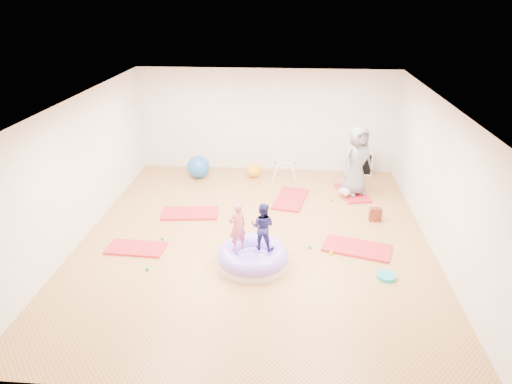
{
  "coord_description": "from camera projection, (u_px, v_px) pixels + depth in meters",
  "views": [
    {
      "loc": [
        0.67,
        -8.15,
        4.66
      ],
      "look_at": [
        0.0,
        0.3,
        0.9
      ],
      "focal_mm": 32.0,
      "sensor_mm": 36.0,
      "label": 1
    }
  ],
  "objects": [
    {
      "name": "backpack",
      "position": [
        375.0,
        214.0,
        10.01
      ],
      "size": [
        0.26,
        0.16,
        0.3
      ],
      "primitive_type": "cube",
      "rotation": [
        0.0,
        0.0,
        -0.0
      ],
      "color": "#B84321",
      "rests_on": "ground"
    },
    {
      "name": "gym_mat_front_left",
      "position": [
        136.0,
        248.0,
        8.95
      ],
      "size": [
        1.15,
        0.61,
        0.05
      ],
      "primitive_type": "cube",
      "rotation": [
        0.0,
        0.0,
        -0.05
      ],
      "color": "red",
      "rests_on": "ground"
    },
    {
      "name": "gym_mat_center_back",
      "position": [
        290.0,
        199.0,
        11.04
      ],
      "size": [
        0.91,
        1.42,
        0.05
      ],
      "primitive_type": "cube",
      "rotation": [
        0.0,
        0.0,
        1.37
      ],
      "color": "red",
      "rests_on": "ground"
    },
    {
      "name": "adult_caregiver",
      "position": [
        357.0,
        161.0,
        10.97
      ],
      "size": [
        0.99,
        0.87,
        1.7
      ],
      "primitive_type": "imported",
      "rotation": [
        0.0,
        0.0,
        0.5
      ],
      "color": "slate",
      "rests_on": "gym_mat_rear_right"
    },
    {
      "name": "child_pink",
      "position": [
        237.0,
        224.0,
        8.12
      ],
      "size": [
        0.4,
        0.37,
        0.92
      ],
      "primitive_type": "imported",
      "rotation": [
        0.0,
        0.0,
        3.72
      ],
      "color": "#D0576C",
      "rests_on": "inflatable_cushion"
    },
    {
      "name": "balance_disc",
      "position": [
        386.0,
        276.0,
        8.04
      ],
      "size": [
        0.34,
        0.34,
        0.08
      ],
      "primitive_type": "cylinder",
      "color": "teal",
      "rests_on": "ground"
    },
    {
      "name": "ball_pit_balls",
      "position": [
        245.0,
        230.0,
        9.6
      ],
      "size": [
        3.71,
        3.43,
        0.07
      ],
      "color": "#FFEC00",
      "rests_on": "ground"
    },
    {
      "name": "inflatable_cushion",
      "position": [
        253.0,
        257.0,
        8.39
      ],
      "size": [
        1.31,
        1.31,
        0.41
      ],
      "rotation": [
        0.0,
        0.0,
        -0.33
      ],
      "color": "silver",
      "rests_on": "ground"
    },
    {
      "name": "exercise_ball_orange",
      "position": [
        254.0,
        170.0,
        12.34
      ],
      "size": [
        0.4,
        0.4,
        0.4
      ],
      "primitive_type": "sphere",
      "color": "orange",
      "rests_on": "ground"
    },
    {
      "name": "room",
      "position": [
        255.0,
        175.0,
        8.8
      ],
      "size": [
        7.01,
        8.01,
        2.81
      ],
      "color": "#CA8746",
      "rests_on": "ground"
    },
    {
      "name": "cube_shelf",
      "position": [
        360.0,
        163.0,
        12.5
      ],
      "size": [
        0.65,
        0.32,
        0.65
      ],
      "color": "silver",
      "rests_on": "ground"
    },
    {
      "name": "infant",
      "position": [
        345.0,
        192.0,
        11.13
      ],
      "size": [
        0.35,
        0.36,
        0.21
      ],
      "color": "#7CB5CA",
      "rests_on": "gym_mat_rear_right"
    },
    {
      "name": "yellow_toy",
      "position": [
        153.0,
        246.0,
        9.03
      ],
      "size": [
        0.18,
        0.18,
        0.03
      ],
      "primitive_type": "cylinder",
      "color": "#FFEC00",
      "rests_on": "ground"
    },
    {
      "name": "gym_mat_rear_right",
      "position": [
        352.0,
        193.0,
        11.39
      ],
      "size": [
        0.84,
        1.3,
        0.05
      ],
      "primitive_type": "cube",
      "rotation": [
        0.0,
        0.0,
        1.79
      ],
      "color": "red",
      "rests_on": "ground"
    },
    {
      "name": "child_navy",
      "position": [
        263.0,
        224.0,
        8.15
      ],
      "size": [
        0.5,
        0.43,
        0.9
      ],
      "primitive_type": "imported",
      "rotation": [
        0.0,
        0.0,
        2.92
      ],
      "color": "navy",
      "rests_on": "inflatable_cushion"
    },
    {
      "name": "gym_mat_mid_left",
      "position": [
        190.0,
        213.0,
        10.34
      ],
      "size": [
        1.32,
        0.76,
        0.05
      ],
      "primitive_type": "cube",
      "rotation": [
        0.0,
        0.0,
        0.11
      ],
      "color": "red",
      "rests_on": "ground"
    },
    {
      "name": "infant_play_gym",
      "position": [
        285.0,
        168.0,
        12.03
      ],
      "size": [
        0.68,
        0.65,
        0.52
      ],
      "rotation": [
        0.0,
        0.0,
        0.36
      ],
      "color": "silver",
      "rests_on": "ground"
    },
    {
      "name": "exercise_ball_blue",
      "position": [
        198.0,
        167.0,
        12.28
      ],
      "size": [
        0.61,
        0.61,
        0.61
      ],
      "primitive_type": "sphere",
      "color": "#1F5DB4",
      "rests_on": "ground"
    },
    {
      "name": "gym_mat_right",
      "position": [
        357.0,
        248.0,
        8.94
      ],
      "size": [
        1.42,
        0.98,
        0.05
      ],
      "primitive_type": "cube",
      "rotation": [
        0.0,
        0.0,
        -0.29
      ],
      "color": "red",
      "rests_on": "ground"
    }
  ]
}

